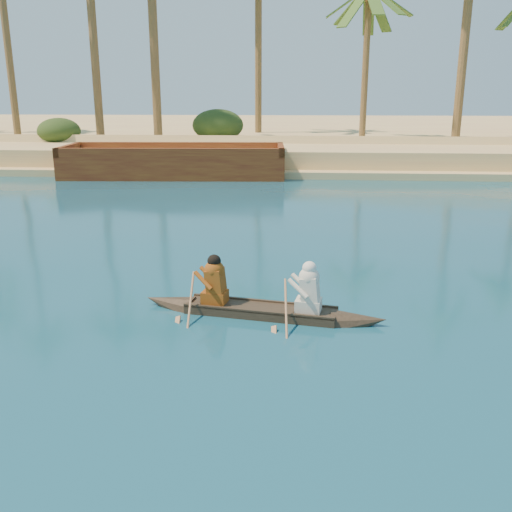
# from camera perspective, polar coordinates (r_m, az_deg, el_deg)

# --- Properties ---
(sandy_embankment) EXTENTS (150.00, 51.00, 1.50)m
(sandy_embankment) POSITION_cam_1_polar(r_m,az_deg,el_deg) (55.10, -4.69, 12.04)
(sandy_embankment) COLOR #E2C97F
(sandy_embankment) RESTS_ON ground
(palm_grove) EXTENTS (110.00, 14.00, 16.00)m
(palm_grove) POSITION_cam_1_polar(r_m,az_deg,el_deg) (43.41, -7.44, 20.77)
(palm_grove) COLOR #3C5D20
(palm_grove) RESTS_ON ground
(shrub_cluster) EXTENTS (100.00, 6.00, 2.40)m
(shrub_cluster) POSITION_cam_1_polar(r_m,az_deg,el_deg) (39.95, -8.08, 11.39)
(shrub_cluster) COLOR #223513
(shrub_cluster) RESTS_ON ground
(canoe) EXTENTS (5.04, 1.54, 1.38)m
(canoe) POSITION_cam_1_polar(r_m,az_deg,el_deg) (11.52, 0.47, -4.68)
(canoe) COLOR #3D2F21
(canoe) RESTS_ON ground
(barge_mid) EXTENTS (11.82, 4.51, 1.94)m
(barge_mid) POSITION_cam_1_polar(r_m,az_deg,el_deg) (31.17, -8.12, 9.15)
(barge_mid) COLOR brown
(barge_mid) RESTS_ON ground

